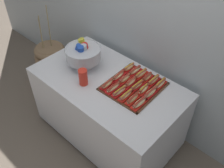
{
  "coord_description": "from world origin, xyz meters",
  "views": [
    {
      "loc": [
        1.29,
        -1.33,
        2.42
      ],
      "look_at": [
        0.08,
        -0.02,
        0.82
      ],
      "focal_mm": 40.36,
      "sensor_mm": 36.0,
      "label": 1
    }
  ],
  "objects_px": {
    "hot_dog_3": "(126,95)",
    "hot_dog_6": "(118,76)",
    "hot_dog_0": "(107,84)",
    "hot_dog_14": "(141,74)",
    "hot_dog_4": "(133,99)",
    "hot_dog_13": "(135,71)",
    "hot_dog_10": "(143,89)",
    "hot_dog_12": "(129,68)",
    "hot_dog_5": "(139,103)",
    "hot_dog_7": "(124,79)",
    "buffet_table": "(108,107)",
    "hot_dog_15": "(147,77)",
    "punch_bowl": "(83,53)",
    "hot_dog_11": "(150,93)",
    "hot_dog_8": "(130,82)",
    "hot_dog_9": "(137,86)",
    "serving_tray": "(133,86)",
    "cup_stack": "(83,77)",
    "floor_vase": "(52,65)",
    "hot_dog_17": "(160,84)",
    "hot_dog_16": "(153,80)",
    "hot_dog_1": "(113,88)",
    "hot_dog_2": "(119,91)"
  },
  "relations": [
    {
      "from": "hot_dog_0",
      "to": "hot_dog_14",
      "type": "bearing_deg",
      "value": 67.57
    },
    {
      "from": "hot_dog_16",
      "to": "hot_dog_15",
      "type": "bearing_deg",
      "value": -177.99
    },
    {
      "from": "hot_dog_12",
      "to": "serving_tray",
      "type": "bearing_deg",
      "value": -39.34
    },
    {
      "from": "hot_dog_17",
      "to": "cup_stack",
      "type": "height_order",
      "value": "cup_stack"
    },
    {
      "from": "hot_dog_4",
      "to": "punch_bowl",
      "type": "distance_m",
      "value": 0.73
    },
    {
      "from": "buffet_table",
      "to": "floor_vase",
      "type": "bearing_deg",
      "value": 173.45
    },
    {
      "from": "hot_dog_12",
      "to": "punch_bowl",
      "type": "xyz_separation_m",
      "value": [
        -0.4,
        -0.25,
        0.12
      ]
    },
    {
      "from": "hot_dog_8",
      "to": "hot_dog_6",
      "type": "bearing_deg",
      "value": -177.99
    },
    {
      "from": "floor_vase",
      "to": "hot_dog_17",
      "type": "xyz_separation_m",
      "value": [
        1.61,
        0.14,
        0.54
      ]
    },
    {
      "from": "hot_dog_7",
      "to": "hot_dog_17",
      "type": "bearing_deg",
      "value": 30.82
    },
    {
      "from": "hot_dog_14",
      "to": "cup_stack",
      "type": "relative_size",
      "value": 1.1
    },
    {
      "from": "hot_dog_6",
      "to": "hot_dog_11",
      "type": "bearing_deg",
      "value": 2.01
    },
    {
      "from": "serving_tray",
      "to": "hot_dog_5",
      "type": "relative_size",
      "value": 2.95
    },
    {
      "from": "hot_dog_14",
      "to": "hot_dog_11",
      "type": "bearing_deg",
      "value": -34.24
    },
    {
      "from": "hot_dog_9",
      "to": "hot_dog_3",
      "type": "bearing_deg",
      "value": -87.99
    },
    {
      "from": "hot_dog_8",
      "to": "hot_dog_10",
      "type": "relative_size",
      "value": 1.05
    },
    {
      "from": "hot_dog_5",
      "to": "hot_dog_9",
      "type": "xyz_separation_m",
      "value": [
        -0.16,
        0.16,
        0.0
      ]
    },
    {
      "from": "hot_dog_11",
      "to": "hot_dog_17",
      "type": "distance_m",
      "value": 0.17
    },
    {
      "from": "hot_dog_4",
      "to": "hot_dog_7",
      "type": "xyz_separation_m",
      "value": [
        -0.23,
        0.16,
        -0.0
      ]
    },
    {
      "from": "hot_dog_3",
      "to": "hot_dog_14",
      "type": "xyz_separation_m",
      "value": [
        -0.09,
        0.33,
        0.0
      ]
    },
    {
      "from": "buffet_table",
      "to": "hot_dog_15",
      "type": "distance_m",
      "value": 0.56
    },
    {
      "from": "buffet_table",
      "to": "hot_dog_6",
      "type": "relative_size",
      "value": 8.51
    },
    {
      "from": "hot_dog_3",
      "to": "punch_bowl",
      "type": "bearing_deg",
      "value": 173.44
    },
    {
      "from": "hot_dog_10",
      "to": "punch_bowl",
      "type": "relative_size",
      "value": 0.43
    },
    {
      "from": "floor_vase",
      "to": "hot_dog_16",
      "type": "distance_m",
      "value": 1.64
    },
    {
      "from": "hot_dog_6",
      "to": "hot_dog_4",
      "type": "bearing_deg",
      "value": -26.8
    },
    {
      "from": "hot_dog_5",
      "to": "hot_dog_7",
      "type": "xyz_separation_m",
      "value": [
        -0.31,
        0.15,
        0.0
      ]
    },
    {
      "from": "serving_tray",
      "to": "hot_dog_4",
      "type": "bearing_deg",
      "value": -53.7
    },
    {
      "from": "hot_dog_5",
      "to": "hot_dog_7",
      "type": "relative_size",
      "value": 1.12
    },
    {
      "from": "hot_dog_13",
      "to": "hot_dog_4",
      "type": "bearing_deg",
      "value": -53.7
    },
    {
      "from": "serving_tray",
      "to": "hot_dog_16",
      "type": "relative_size",
      "value": 3.01
    },
    {
      "from": "hot_dog_4",
      "to": "hot_dog_11",
      "type": "distance_m",
      "value": 0.18
    },
    {
      "from": "hot_dog_3",
      "to": "hot_dog_6",
      "type": "xyz_separation_m",
      "value": [
        -0.23,
        0.16,
        -0.0
      ]
    },
    {
      "from": "hot_dog_13",
      "to": "hot_dog_14",
      "type": "height_order",
      "value": "same"
    },
    {
      "from": "hot_dog_7",
      "to": "hot_dog_14",
      "type": "xyz_separation_m",
      "value": [
        0.07,
        0.17,
        -0.0
      ]
    },
    {
      "from": "buffet_table",
      "to": "hot_dog_1",
      "type": "distance_m",
      "value": 0.44
    },
    {
      "from": "hot_dog_3",
      "to": "hot_dog_10",
      "type": "xyz_separation_m",
      "value": [
        0.07,
        0.17,
        0.0
      ]
    },
    {
      "from": "hot_dog_1",
      "to": "hot_dog_2",
      "type": "distance_m",
      "value": 0.08
    },
    {
      "from": "hot_dog_10",
      "to": "hot_dog_12",
      "type": "distance_m",
      "value": 0.34
    },
    {
      "from": "serving_tray",
      "to": "hot_dog_8",
      "type": "distance_m",
      "value": 0.05
    },
    {
      "from": "hot_dog_5",
      "to": "hot_dog_13",
      "type": "height_order",
      "value": "same"
    },
    {
      "from": "serving_tray",
      "to": "cup_stack",
      "type": "bearing_deg",
      "value": -142.41
    },
    {
      "from": "hot_dog_4",
      "to": "hot_dog_13",
      "type": "bearing_deg",
      "value": 126.3
    },
    {
      "from": "buffet_table",
      "to": "hot_dog_7",
      "type": "height_order",
      "value": "hot_dog_7"
    },
    {
      "from": "hot_dog_8",
      "to": "hot_dog_9",
      "type": "bearing_deg",
      "value": 2.01
    },
    {
      "from": "hot_dog_3",
      "to": "hot_dog_5",
      "type": "relative_size",
      "value": 0.97
    },
    {
      "from": "serving_tray",
      "to": "hot_dog_15",
      "type": "relative_size",
      "value": 3.46
    },
    {
      "from": "hot_dog_6",
      "to": "hot_dog_8",
      "type": "relative_size",
      "value": 1.07
    },
    {
      "from": "hot_dog_11",
      "to": "hot_dog_12",
      "type": "height_order",
      "value": "same"
    },
    {
      "from": "hot_dog_5",
      "to": "hot_dog_12",
      "type": "height_order",
      "value": "hot_dog_12"
    }
  ]
}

